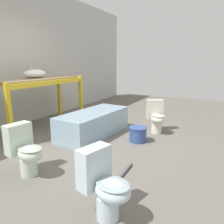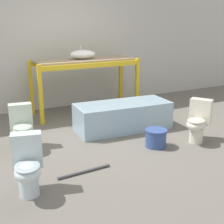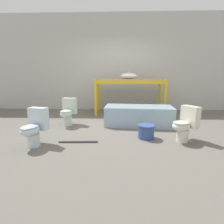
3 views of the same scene
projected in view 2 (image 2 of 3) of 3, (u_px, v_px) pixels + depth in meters
name	position (u px, v px, depth m)	size (l,w,h in m)	color
ground_plane	(96.00, 136.00, 5.14)	(12.00, 12.00, 0.00)	#666059
warehouse_wall_rear	(53.00, 32.00, 6.44)	(10.80, 0.08, 3.20)	beige
shelving_rack	(85.00, 67.00, 6.22)	(2.11, 0.77, 1.09)	gold
sink_basin	(83.00, 54.00, 6.18)	(0.53, 0.34, 0.26)	white
bathtub_main	(123.00, 114.00, 5.40)	(1.68, 0.78, 0.47)	#99B7CC
toilet_near	(28.00, 166.00, 3.35)	(0.41, 0.55, 0.66)	silver
toilet_far	(198.00, 121.00, 4.82)	(0.58, 0.52, 0.66)	silver
toilet_extra	(22.00, 127.00, 4.54)	(0.36, 0.52, 0.66)	silver
bucket_white	(156.00, 138.00, 4.68)	(0.33, 0.33, 0.27)	#334C8C
loose_pipe	(84.00, 171.00, 3.90)	(0.72, 0.08, 0.04)	#4C4C51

